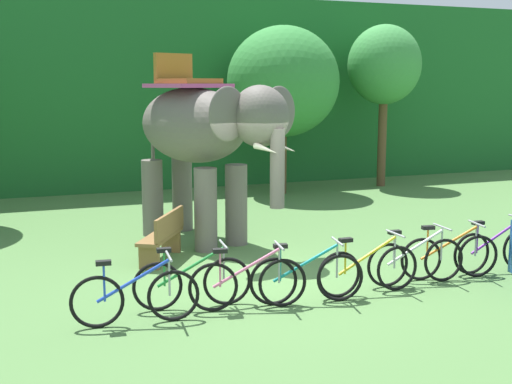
% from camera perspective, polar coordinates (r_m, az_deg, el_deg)
% --- Properties ---
extents(ground_plane, '(80.00, 80.00, 0.00)m').
position_cam_1_polar(ground_plane, '(10.88, 1.19, -7.62)').
color(ground_plane, '#4C753D').
extents(foliage_hedge, '(36.00, 6.00, 5.79)m').
position_cam_1_polar(foliage_hedge, '(22.81, -11.13, 8.45)').
color(foliage_hedge, '#1E6028').
rests_on(foliage_hedge, ground).
extents(tree_far_left, '(3.21, 3.21, 4.80)m').
position_cam_1_polar(tree_far_left, '(19.14, 2.35, 9.46)').
color(tree_far_left, brown).
rests_on(tree_far_left, ground).
extents(tree_center, '(2.24, 2.24, 4.95)m').
position_cam_1_polar(tree_center, '(20.92, 10.99, 10.62)').
color(tree_center, brown).
rests_on(tree_center, ground).
extents(elephant, '(2.86, 4.20, 3.78)m').
position_cam_1_polar(elephant, '(13.12, -4.63, 5.06)').
color(elephant, '#665E56').
rests_on(elephant, ground).
extents(bike_blue, '(1.71, 0.52, 0.92)m').
position_cam_1_polar(bike_blue, '(9.00, -10.35, -8.85)').
color(bike_blue, black).
rests_on(bike_blue, ground).
extents(bike_green, '(1.71, 0.52, 0.92)m').
position_cam_1_polar(bike_green, '(9.53, -5.49, -7.71)').
color(bike_green, black).
rests_on(bike_green, ground).
extents(bike_pink, '(1.70, 0.52, 0.92)m').
position_cam_1_polar(bike_pink, '(9.44, -0.70, -7.84)').
color(bike_pink, black).
rests_on(bike_pink, ground).
extents(bike_teal, '(1.69, 0.52, 0.92)m').
position_cam_1_polar(bike_teal, '(9.71, 4.39, -7.36)').
color(bike_teal, black).
rests_on(bike_teal, ground).
extents(bike_yellow, '(1.71, 0.52, 0.92)m').
position_cam_1_polar(bike_yellow, '(10.24, 9.65, -6.59)').
color(bike_yellow, black).
rests_on(bike_yellow, ground).
extents(bike_white, '(1.71, 0.52, 0.92)m').
position_cam_1_polar(bike_white, '(10.88, 13.60, -5.77)').
color(bike_white, black).
rests_on(bike_white, ground).
extents(bike_orange, '(1.69, 0.52, 0.92)m').
position_cam_1_polar(bike_orange, '(11.32, 16.33, -5.30)').
color(bike_orange, black).
rests_on(bike_orange, ground).
extents(bike_purple, '(1.71, 0.52, 0.92)m').
position_cam_1_polar(bike_purple, '(12.00, 19.96, -4.67)').
color(bike_purple, black).
rests_on(bike_purple, ground).
extents(wooden_bench, '(1.14, 1.49, 0.89)m').
position_cam_1_polar(wooden_bench, '(12.06, -7.95, -3.66)').
color(wooden_bench, brown).
rests_on(wooden_bench, ground).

